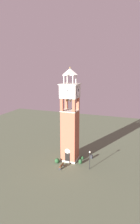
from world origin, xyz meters
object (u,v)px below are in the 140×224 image
clock_tower (70,123)px  park_bench (61,166)px  lamp_post (90,157)px  trash_bin (92,157)px

clock_tower → park_bench: 8.67m
park_bench → clock_tower: bearing=84.9°
lamp_post → clock_tower: bearing=153.1°
clock_tower → lamp_post: clock_tower is taller
park_bench → lamp_post: 5.92m
clock_tower → trash_bin: 9.09m
clock_tower → lamp_post: 7.85m
lamp_post → park_bench: bearing=-164.4°
trash_bin → park_bench: bearing=-127.9°
park_bench → lamp_post: size_ratio=0.42×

